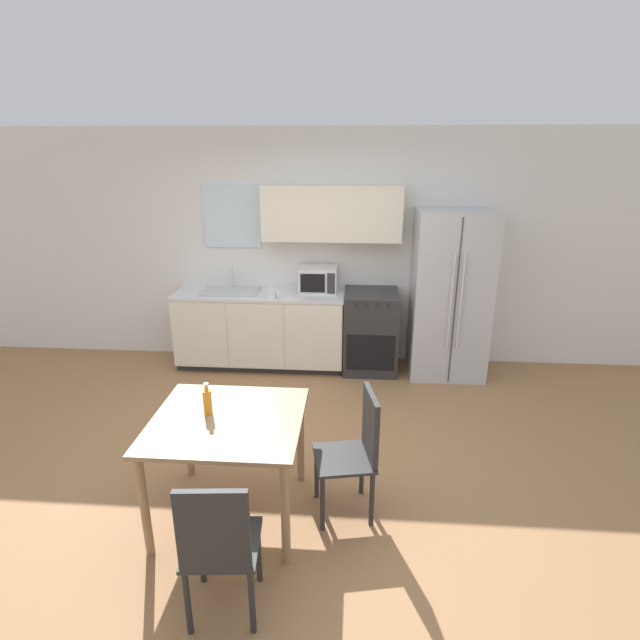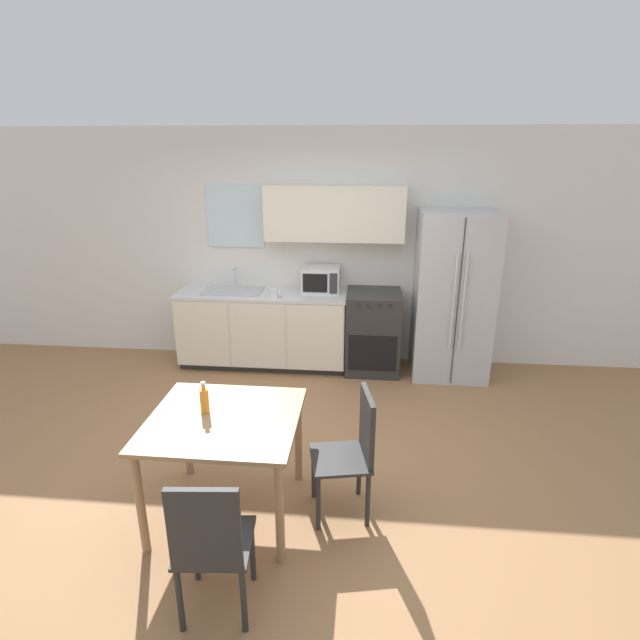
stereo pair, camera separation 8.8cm
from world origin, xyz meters
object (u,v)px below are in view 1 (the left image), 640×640
at_px(oven_range, 370,331).
at_px(refrigerator, 450,295).
at_px(dining_table, 228,433).
at_px(dining_chair_near, 218,543).
at_px(dining_chair_side, 358,445).
at_px(drink_bottle, 207,401).
at_px(coffee_mug, 272,294).
at_px(microwave, 318,279).

height_order(oven_range, refrigerator, refrigerator).
distance_m(dining_table, dining_chair_near, 0.88).
relative_size(oven_range, dining_chair_side, 1.00).
bearing_deg(drink_bottle, dining_table, -20.34).
xyz_separation_m(oven_range, refrigerator, (0.86, -0.02, 0.46)).
distance_m(refrigerator, drink_bottle, 3.20).
bearing_deg(drink_bottle, dining_chair_near, -71.85).
relative_size(refrigerator, dining_chair_side, 2.00).
bearing_deg(dining_table, refrigerator, 53.37).
bearing_deg(dining_table, dining_chair_side, 6.65).
xyz_separation_m(oven_range, dining_chair_side, (-0.14, -2.45, 0.07)).
distance_m(oven_range, drink_bottle, 2.78).
xyz_separation_m(coffee_mug, dining_table, (0.08, -2.34, -0.29)).
relative_size(oven_range, dining_table, 0.93).
bearing_deg(oven_range, dining_chair_near, -104.20).
bearing_deg(dining_table, drink_bottle, 159.66).
bearing_deg(refrigerator, coffee_mug, -174.67).
distance_m(oven_range, dining_chair_near, 3.51).
bearing_deg(coffee_mug, refrigerator, 5.33).
height_order(dining_chair_near, drink_bottle, drink_bottle).
xyz_separation_m(microwave, coffee_mug, (-0.49, -0.31, -0.09)).
relative_size(coffee_mug, dining_chair_near, 0.14).
relative_size(refrigerator, drink_bottle, 8.07).
bearing_deg(oven_range, dining_table, -111.73).
bearing_deg(refrigerator, dining_chair_near, -117.03).
height_order(refrigerator, dining_chair_side, refrigerator).
relative_size(refrigerator, microwave, 4.34).
distance_m(coffee_mug, drink_bottle, 2.29).
relative_size(dining_chair_side, drink_bottle, 4.04).
height_order(dining_table, dining_chair_side, dining_chair_side).
relative_size(refrigerator, dining_chair_near, 2.00).
relative_size(microwave, drink_bottle, 1.86).
bearing_deg(refrigerator, dining_table, -126.63).
distance_m(microwave, dining_chair_side, 2.65).
xyz_separation_m(dining_table, drink_bottle, (-0.14, 0.05, 0.20)).
xyz_separation_m(oven_range, dining_table, (-1.02, -2.55, 0.19)).
bearing_deg(dining_chair_side, coffee_mug, 11.85).
distance_m(dining_chair_side, drink_bottle, 1.07).
distance_m(oven_range, refrigerator, 0.98).
bearing_deg(oven_range, drink_bottle, -114.87).
bearing_deg(oven_range, dining_chair_side, -93.23).
relative_size(dining_table, dining_chair_near, 1.08).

